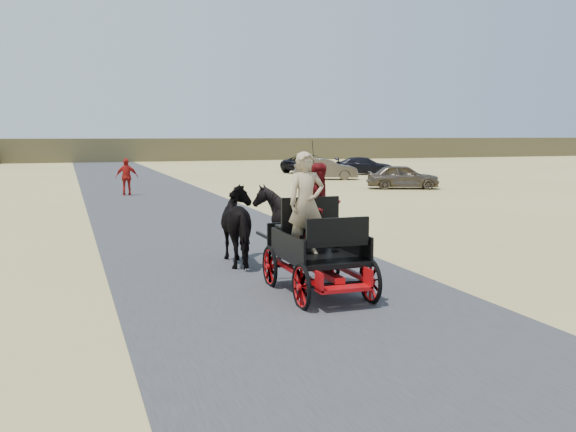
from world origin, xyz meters
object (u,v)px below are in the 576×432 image
object	(u,v)px
car_a	(403,177)
pedestrian	(127,177)
car_c	(365,166)
carriage	(317,274)
horse_left	(243,225)
car_b	(326,169)
car_d	(310,164)
horse_right	(291,223)

from	to	relation	value
car_a	pedestrian	bearing A→B (deg)	107.17
car_c	pedestrian	bearing A→B (deg)	142.76
pedestrian	car_c	bearing A→B (deg)	-143.84
carriage	horse_left	size ratio (longest dim) A/B	1.20
horse_left	pedestrian	xyz separation A→B (m)	(-0.94, 17.12, 0.02)
pedestrian	car_b	xyz separation A→B (m)	(12.79, 6.83, -0.21)
carriage	car_c	distance (m)	34.69
car_d	pedestrian	bearing A→B (deg)	104.80
carriage	car_a	xyz separation A→B (m)	(12.47, 19.23, 0.28)
horse_left	car_c	size ratio (longest dim) A/B	0.48
horse_right	carriage	bearing A→B (deg)	79.61
horse_left	car_b	xyz separation A→B (m)	(11.85, 23.95, -0.19)
carriage	horse_right	size ratio (longest dim) A/B	1.41
car_a	horse_right	bearing A→B (deg)	164.50
pedestrian	car_d	size ratio (longest dim) A/B	0.36
pedestrian	car_d	bearing A→B (deg)	-131.12
horse_left	horse_right	bearing A→B (deg)	-180.00
car_a	car_d	xyz separation A→B (m)	(0.66, 15.18, 0.02)
pedestrian	car_a	xyz separation A→B (m)	(13.96, -0.89, -0.23)
carriage	car_d	world-z (taller)	car_d
horse_right	car_c	xyz separation A→B (m)	(15.34, 27.84, -0.24)
car_a	car_b	bearing A→B (deg)	29.39
car_a	car_b	xyz separation A→B (m)	(-1.17, 7.72, 0.02)
pedestrian	car_d	xyz separation A→B (m)	(14.62, 14.30, -0.20)
horse_right	car_b	bearing A→B (deg)	-114.18
car_c	car_d	world-z (taller)	car_d
horse_left	car_d	bearing A→B (deg)	-113.53
car_a	car_d	world-z (taller)	car_d
carriage	horse_right	distance (m)	3.09
car_b	pedestrian	bearing A→B (deg)	135.88
car_b	car_d	world-z (taller)	car_d
car_d	car_b	bearing A→B (deg)	136.72
horse_right	pedestrian	world-z (taller)	pedestrian
carriage	car_c	bearing A→B (deg)	62.73
car_a	car_c	size ratio (longest dim) A/B	0.88
car_a	car_c	world-z (taller)	car_a
carriage	car_b	distance (m)	29.23
horse_left	car_d	distance (m)	34.27
carriage	car_a	world-z (taller)	car_a
horse_right	car_a	world-z (taller)	horse_right
car_b	car_c	bearing A→B (deg)	-31.97
car_a	horse_left	bearing A→B (deg)	162.06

